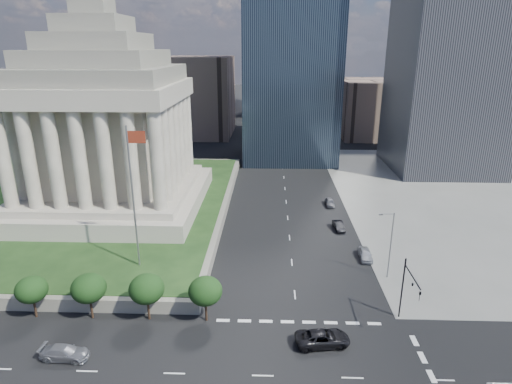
{
  "coord_description": "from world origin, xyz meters",
  "views": [
    {
      "loc": [
        -3.48,
        -29.78,
        31.5
      ],
      "look_at": [
        -5.11,
        17.35,
        15.37
      ],
      "focal_mm": 30.0,
      "sensor_mm": 36.0,
      "label": 1
    }
  ],
  "objects_px": {
    "flagpole": "(134,191)",
    "street_lamp_north": "(390,242)",
    "traffic_signal_ne": "(408,287)",
    "parked_sedan_near": "(365,254)",
    "parked_sedan_mid": "(339,226)",
    "suv_grey": "(65,353)",
    "pickup_truck": "(323,338)",
    "parked_sedan_far": "(330,202)",
    "war_memorial": "(104,105)"
  },
  "relations": [
    {
      "from": "pickup_truck",
      "to": "parked_sedan_far",
      "type": "height_order",
      "value": "pickup_truck"
    },
    {
      "from": "parked_sedan_far",
      "to": "suv_grey",
      "type": "bearing_deg",
      "value": -127.01
    },
    {
      "from": "parked_sedan_far",
      "to": "flagpole",
      "type": "bearing_deg",
      "value": -136.99
    },
    {
      "from": "war_memorial",
      "to": "flagpole",
      "type": "distance_m",
      "value": 28.16
    },
    {
      "from": "parked_sedan_near",
      "to": "parked_sedan_mid",
      "type": "xyz_separation_m",
      "value": [
        -2.5,
        11.15,
        -0.06
      ]
    },
    {
      "from": "street_lamp_north",
      "to": "parked_sedan_far",
      "type": "relative_size",
      "value": 2.27
    },
    {
      "from": "war_memorial",
      "to": "pickup_truck",
      "type": "relative_size",
      "value": 6.42
    },
    {
      "from": "parked_sedan_near",
      "to": "parked_sedan_far",
      "type": "xyz_separation_m",
      "value": [
        -2.5,
        23.45,
        -0.04
      ]
    },
    {
      "from": "street_lamp_north",
      "to": "pickup_truck",
      "type": "xyz_separation_m",
      "value": [
        -10.8,
        -15.01,
        -4.82
      ]
    },
    {
      "from": "flagpole",
      "to": "parked_sedan_near",
      "type": "height_order",
      "value": "flagpole"
    },
    {
      "from": "traffic_signal_ne",
      "to": "parked_sedan_mid",
      "type": "xyz_separation_m",
      "value": [
        -3.5,
        28.05,
        -4.53
      ]
    },
    {
      "from": "parked_sedan_near",
      "to": "parked_sedan_mid",
      "type": "relative_size",
      "value": 1.05
    },
    {
      "from": "parked_sedan_mid",
      "to": "parked_sedan_far",
      "type": "bearing_deg",
      "value": 84.16
    },
    {
      "from": "pickup_truck",
      "to": "war_memorial",
      "type": "bearing_deg",
      "value": 35.93
    },
    {
      "from": "war_memorial",
      "to": "pickup_truck",
      "type": "distance_m",
      "value": 56.58
    },
    {
      "from": "pickup_truck",
      "to": "parked_sedan_near",
      "type": "distance_m",
      "value": 22.47
    },
    {
      "from": "flagpole",
      "to": "pickup_truck",
      "type": "distance_m",
      "value": 30.66
    },
    {
      "from": "pickup_truck",
      "to": "parked_sedan_mid",
      "type": "height_order",
      "value": "pickup_truck"
    },
    {
      "from": "war_memorial",
      "to": "parked_sedan_far",
      "type": "xyz_separation_m",
      "value": [
        43.0,
        6.05,
        -20.65
      ]
    },
    {
      "from": "pickup_truck",
      "to": "parked_sedan_mid",
      "type": "bearing_deg",
      "value": -19.45
    },
    {
      "from": "parked_sedan_mid",
      "to": "parked_sedan_far",
      "type": "xyz_separation_m",
      "value": [
        0.0,
        12.3,
        0.03
      ]
    },
    {
      "from": "street_lamp_north",
      "to": "parked_sedan_far",
      "type": "bearing_deg",
      "value": 98.48
    },
    {
      "from": "traffic_signal_ne",
      "to": "street_lamp_north",
      "type": "height_order",
      "value": "street_lamp_north"
    },
    {
      "from": "street_lamp_north",
      "to": "suv_grey",
      "type": "bearing_deg",
      "value": -154.59
    },
    {
      "from": "war_memorial",
      "to": "pickup_truck",
      "type": "bearing_deg",
      "value": -46.13
    },
    {
      "from": "suv_grey",
      "to": "parked_sedan_near",
      "type": "xyz_separation_m",
      "value": [
        36.53,
        23.82,
        0.04
      ]
    },
    {
      "from": "traffic_signal_ne",
      "to": "parked_sedan_mid",
      "type": "distance_m",
      "value": 28.63
    },
    {
      "from": "flagpole",
      "to": "traffic_signal_ne",
      "type": "distance_m",
      "value": 36.69
    },
    {
      "from": "war_memorial",
      "to": "street_lamp_north",
      "type": "xyz_separation_m",
      "value": [
        47.33,
        -23.0,
        -15.74
      ]
    },
    {
      "from": "street_lamp_north",
      "to": "pickup_truck",
      "type": "relative_size",
      "value": 1.65
    },
    {
      "from": "parked_sedan_far",
      "to": "parked_sedan_near",
      "type": "bearing_deg",
      "value": -85.17
    },
    {
      "from": "traffic_signal_ne",
      "to": "street_lamp_north",
      "type": "relative_size",
      "value": 0.8
    },
    {
      "from": "flagpole",
      "to": "street_lamp_north",
      "type": "bearing_deg",
      "value": 1.63
    },
    {
      "from": "pickup_truck",
      "to": "flagpole",
      "type": "bearing_deg",
      "value": 52.17
    },
    {
      "from": "parked_sedan_near",
      "to": "parked_sedan_mid",
      "type": "height_order",
      "value": "parked_sedan_near"
    },
    {
      "from": "street_lamp_north",
      "to": "pickup_truck",
      "type": "bearing_deg",
      "value": -125.74
    },
    {
      "from": "pickup_truck",
      "to": "parked_sedan_near",
      "type": "xyz_separation_m",
      "value": [
        8.97,
        20.61,
        -0.06
      ]
    },
    {
      "from": "traffic_signal_ne",
      "to": "parked_sedan_near",
      "type": "distance_m",
      "value": 17.51
    },
    {
      "from": "war_memorial",
      "to": "traffic_signal_ne",
      "type": "bearing_deg",
      "value": -36.42
    },
    {
      "from": "suv_grey",
      "to": "parked_sedan_far",
      "type": "relative_size",
      "value": 1.17
    },
    {
      "from": "suv_grey",
      "to": "pickup_truck",
      "type": "bearing_deg",
      "value": -80.88
    },
    {
      "from": "street_lamp_north",
      "to": "parked_sedan_mid",
      "type": "xyz_separation_m",
      "value": [
        -4.33,
        16.75,
        -4.94
      ]
    },
    {
      "from": "traffic_signal_ne",
      "to": "suv_grey",
      "type": "distance_m",
      "value": 38.43
    },
    {
      "from": "parked_sedan_near",
      "to": "parked_sedan_far",
      "type": "bearing_deg",
      "value": 98.63
    },
    {
      "from": "street_lamp_north",
      "to": "parked_sedan_near",
      "type": "bearing_deg",
      "value": 108.08
    },
    {
      "from": "suv_grey",
      "to": "parked_sedan_mid",
      "type": "xyz_separation_m",
      "value": [
        34.03,
        34.97,
        -0.02
      ]
    },
    {
      "from": "pickup_truck",
      "to": "parked_sedan_near",
      "type": "height_order",
      "value": "pickup_truck"
    },
    {
      "from": "street_lamp_north",
      "to": "suv_grey",
      "type": "height_order",
      "value": "street_lamp_north"
    },
    {
      "from": "traffic_signal_ne",
      "to": "parked_sedan_near",
      "type": "height_order",
      "value": "traffic_signal_ne"
    },
    {
      "from": "flagpole",
      "to": "traffic_signal_ne",
      "type": "bearing_deg",
      "value": -16.71
    }
  ]
}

